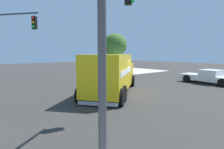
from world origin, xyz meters
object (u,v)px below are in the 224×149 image
object	(u,v)px
pedestrian_near_corner	(125,66)
traffic_light_primary	(115,5)
traffic_light_secondary	(6,39)
delivery_truck	(112,73)
shade_tree_near	(115,45)
pickup_white	(209,76)

from	to	relation	value
pedestrian_near_corner	traffic_light_primary	bearing A→B (deg)	45.22
traffic_light_secondary	pedestrian_near_corner	distance (m)	17.40
delivery_truck	traffic_light_secondary	size ratio (longest dim) A/B	1.28
traffic_light_primary	traffic_light_secondary	distance (m)	12.57
shade_tree_near	pedestrian_near_corner	bearing A→B (deg)	63.60
delivery_truck	shade_tree_near	world-z (taller)	shade_tree_near
shade_tree_near	traffic_light_secondary	bearing A→B (deg)	25.25
pickup_white	shade_tree_near	xyz separation A→B (m)	(-3.52, -18.24, 3.74)
pedestrian_near_corner	traffic_light_secondary	bearing A→B (deg)	12.52
shade_tree_near	delivery_truck	bearing A→B (deg)	48.33
delivery_truck	traffic_light_primary	world-z (taller)	traffic_light_primary
traffic_light_primary	shade_tree_near	xyz separation A→B (m)	(-18.85, -21.72, 0.08)
delivery_truck	traffic_light_primary	xyz separation A→B (m)	(5.00, 6.16, 2.88)
delivery_truck	pickup_white	xyz separation A→B (m)	(-10.32, 2.68, -0.78)
traffic_light_secondary	shade_tree_near	world-z (taller)	shade_tree_near
delivery_truck	pedestrian_near_corner	size ratio (longest dim) A/B	4.73
pedestrian_near_corner	pickup_white	bearing A→B (deg)	86.34
delivery_truck	pickup_white	size ratio (longest dim) A/B	1.50
pickup_white	pedestrian_near_corner	size ratio (longest dim) A/B	3.14
traffic_light_primary	pickup_white	size ratio (longest dim) A/B	1.21
delivery_truck	shade_tree_near	xyz separation A→B (m)	(-13.85, -15.56, 2.96)
pedestrian_near_corner	shade_tree_near	bearing A→B (deg)	-116.40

